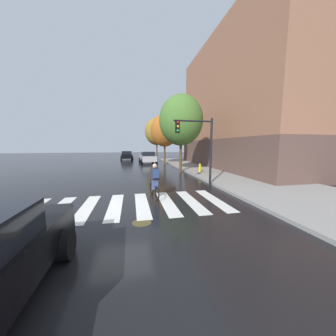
% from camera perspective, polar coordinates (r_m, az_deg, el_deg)
% --- Properties ---
extents(ground_plane, '(120.00, 120.00, 0.00)m').
position_cam_1_polar(ground_plane, '(8.03, -14.63, -11.54)').
color(ground_plane, black).
extents(sidewalk, '(6.50, 50.00, 0.15)m').
position_cam_1_polar(sidewalk, '(11.51, 35.16, -6.54)').
color(sidewalk, gray).
rests_on(sidewalk, ground).
extents(crosswalk_stripes, '(8.39, 3.45, 0.01)m').
position_cam_1_polar(crosswalk_stripes, '(8.02, -12.36, -11.46)').
color(crosswalk_stripes, silver).
rests_on(crosswalk_stripes, ground).
extents(manhole_cover, '(0.64, 0.64, 0.01)m').
position_cam_1_polar(manhole_cover, '(6.27, -8.38, -16.81)').
color(manhole_cover, '#473D1E').
rests_on(manhole_cover, ground).
extents(sedan_mid, '(2.42, 4.89, 1.66)m').
position_cam_1_polar(sedan_mid, '(26.05, -6.50, 3.45)').
color(sedan_mid, '#B7B7BC').
rests_on(sedan_mid, ground).
extents(sedan_far, '(2.32, 4.62, 1.57)m').
position_cam_1_polar(sedan_far, '(32.62, -13.07, 3.98)').
color(sedan_far, black).
rests_on(sedan_far, ground).
extents(cyclist, '(0.39, 1.70, 1.69)m').
position_cam_1_polar(cyclist, '(8.69, -4.25, -4.13)').
color(cyclist, black).
rests_on(cyclist, ground).
extents(traffic_light_near, '(2.47, 0.28, 4.20)m').
position_cam_1_polar(traffic_light_near, '(11.17, 9.71, 8.71)').
color(traffic_light_near, black).
rests_on(traffic_light_near, ground).
extents(fire_hydrant, '(0.33, 0.22, 0.78)m').
position_cam_1_polar(fire_hydrant, '(16.52, 10.14, 0.09)').
color(fire_hydrant, gold).
rests_on(fire_hydrant, sidewalk).
extents(street_tree_near, '(4.02, 4.02, 7.16)m').
position_cam_1_polar(street_tree_near, '(17.04, 4.15, 14.90)').
color(street_tree_near, '#4C3823').
rests_on(street_tree_near, ground).
extents(street_tree_mid, '(3.78, 3.78, 6.72)m').
position_cam_1_polar(street_tree_mid, '(24.55, -1.09, 11.87)').
color(street_tree_mid, '#4C3823').
rests_on(street_tree_mid, ground).
extents(street_tree_far, '(4.15, 4.15, 7.39)m').
position_cam_1_polar(street_tree_far, '(32.30, -3.62, 11.54)').
color(street_tree_far, '#4C3823').
rests_on(street_tree_far, ground).
extents(corner_building, '(16.58, 19.10, 14.13)m').
position_cam_1_polar(corner_building, '(25.27, 31.40, 16.37)').
color(corner_building, brown).
rests_on(corner_building, ground).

